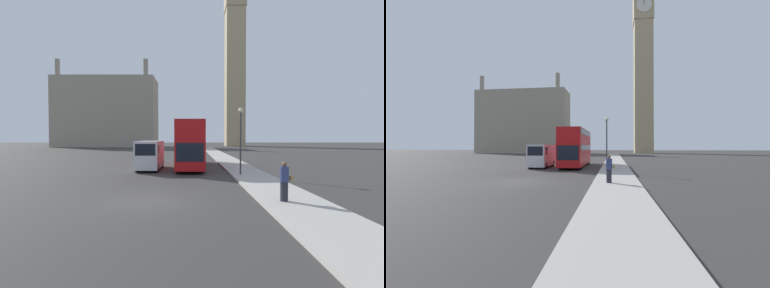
% 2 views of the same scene
% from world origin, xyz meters
% --- Properties ---
extents(ground_plane, '(300.00, 300.00, 0.00)m').
position_xyz_m(ground_plane, '(0.00, 0.00, 0.00)').
color(ground_plane, '#383533').
extents(sidewalk_strip, '(2.96, 120.00, 0.15)m').
position_xyz_m(sidewalk_strip, '(6.48, 0.00, 0.07)').
color(sidewalk_strip, '#ADA89E').
rests_on(sidewalk_strip, ground_plane).
extents(clock_tower, '(7.02, 7.19, 68.24)m').
position_xyz_m(clock_tower, '(17.16, 79.32, 35.01)').
color(clock_tower, tan).
rests_on(clock_tower, ground_plane).
extents(building_block_distant, '(31.67, 12.24, 26.90)m').
position_xyz_m(building_block_distant, '(-25.60, 72.15, 11.06)').
color(building_block_distant, '#9E937F').
rests_on(building_block_distant, ground_plane).
extents(red_double_decker_bus, '(2.47, 11.43, 4.37)m').
position_xyz_m(red_double_decker_bus, '(1.88, 13.61, 2.44)').
color(red_double_decker_bus, '#B71114').
rests_on(red_double_decker_bus, ground_plane).
extents(white_van, '(1.97, 5.23, 2.60)m').
position_xyz_m(white_van, '(-1.76, 11.50, 1.39)').
color(white_van, silver).
rests_on(white_van, ground_plane).
extents(pedestrian, '(0.54, 0.38, 1.72)m').
position_xyz_m(pedestrian, '(6.03, -0.70, 1.01)').
color(pedestrian, '#23232D').
rests_on(pedestrian, sidewalk_strip).
extents(street_lamp, '(0.36, 0.36, 4.98)m').
position_xyz_m(street_lamp, '(5.68, 7.45, 3.49)').
color(street_lamp, '#38383D').
rests_on(street_lamp, sidewalk_strip).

